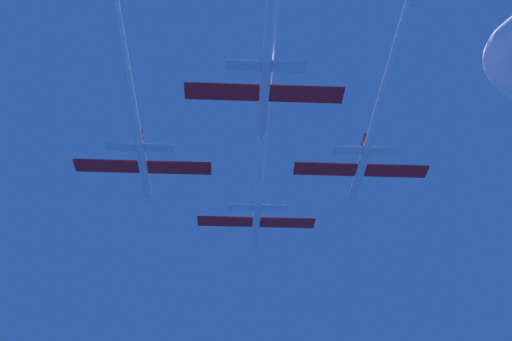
# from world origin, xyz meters

# --- Properties ---
(jet_lead) EXTENTS (17.11, 53.42, 2.83)m
(jet_lead) POSITION_xyz_m (0.77, -15.48, 0.62)
(jet_lead) COLOR white
(jet_left_wing) EXTENTS (17.11, 55.43, 2.83)m
(jet_left_wing) POSITION_xyz_m (-14.04, -30.28, -0.45)
(jet_left_wing) COLOR white
(jet_right_wing) EXTENTS (17.11, 52.46, 2.83)m
(jet_right_wing) POSITION_xyz_m (13.55, -28.93, -0.05)
(jet_right_wing) COLOR white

